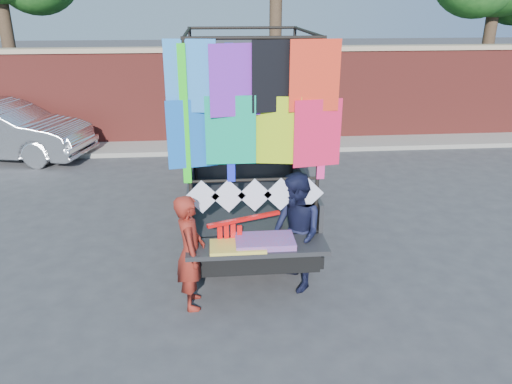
{
  "coord_description": "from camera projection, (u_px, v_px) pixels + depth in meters",
  "views": [
    {
      "loc": [
        -0.92,
        -6.81,
        3.82
      ],
      "look_at": [
        -0.33,
        -0.28,
        1.27
      ],
      "focal_mm": 35.0,
      "sensor_mm": 36.0,
      "label": 1
    }
  ],
  "objects": [
    {
      "name": "ground",
      "position": [
        275.0,
        260.0,
        7.78
      ],
      "size": [
        90.0,
        90.0,
        0.0
      ],
      "primitive_type": "plane",
      "color": "#38383A",
      "rests_on": "ground"
    },
    {
      "name": "brick_wall",
      "position": [
        244.0,
        95.0,
        13.8
      ],
      "size": [
        30.0,
        0.45,
        2.61
      ],
      "color": "maroon",
      "rests_on": "ground"
    },
    {
      "name": "curb",
      "position": [
        246.0,
        146.0,
        13.6
      ],
      "size": [
        30.0,
        1.2,
        0.12
      ],
      "primitive_type": "cube",
      "color": "gray",
      "rests_on": "ground"
    },
    {
      "name": "pickup_truck",
      "position": [
        242.0,
        169.0,
        9.24
      ],
      "size": [
        2.15,
        5.41,
        3.41
      ],
      "color": "black",
      "rests_on": "ground"
    },
    {
      "name": "sedan",
      "position": [
        3.0,
        130.0,
        12.53
      ],
      "size": [
        4.62,
        2.56,
        1.44
      ],
      "primitive_type": "imported",
      "rotation": [
        0.0,
        0.0,
        1.32
      ],
      "color": "silver",
      "rests_on": "ground"
    },
    {
      "name": "woman",
      "position": [
        190.0,
        252.0,
        6.39
      ],
      "size": [
        0.42,
        0.6,
        1.56
      ],
      "primitive_type": "imported",
      "rotation": [
        0.0,
        0.0,
        1.65
      ],
      "color": "maroon",
      "rests_on": "ground"
    },
    {
      "name": "man",
      "position": [
        295.0,
        233.0,
        6.8
      ],
      "size": [
        0.83,
        0.96,
        1.68
      ],
      "primitive_type": "imported",
      "rotation": [
        0.0,
        0.0,
        -1.29
      ],
      "color": "black",
      "rests_on": "ground"
    },
    {
      "name": "streamer_bundle",
      "position": [
        236.0,
        234.0,
        6.53
      ],
      "size": [
        0.98,
        0.41,
        0.7
      ],
      "color": "red",
      "rests_on": "ground"
    }
  ]
}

